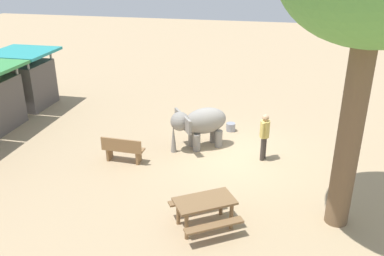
{
  "coord_description": "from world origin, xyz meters",
  "views": [
    {
      "loc": [
        -12.66,
        -1.21,
        6.5
      ],
      "look_at": [
        0.3,
        1.58,
        0.8
      ],
      "focal_mm": 38.55,
      "sensor_mm": 36.0,
      "label": 1
    }
  ],
  "objects": [
    {
      "name": "picnic_table_near",
      "position": [
        -4.05,
        0.31,
        0.59
      ],
      "size": [
        2.05,
        2.06,
        0.78
      ],
      "rotation": [
        0.0,
        0.0,
        2.14
      ],
      "color": "brown",
      "rests_on": "ground_plane"
    },
    {
      "name": "feed_bucket",
      "position": [
        2.17,
        0.42,
        0.16
      ],
      "size": [
        0.36,
        0.36,
        0.32
      ],
      "primitive_type": "cylinder",
      "color": "gray",
      "rests_on": "ground_plane"
    },
    {
      "name": "ground_plane",
      "position": [
        0.0,
        0.0,
        0.0
      ],
      "size": [
        60.0,
        60.0,
        0.0
      ],
      "primitive_type": "plane",
      "color": "tan"
    },
    {
      "name": "wooden_bench",
      "position": [
        -1.16,
        3.61,
        0.47
      ],
      "size": [
        0.46,
        1.42,
        0.88
      ],
      "rotation": [
        0.0,
        0.0,
        4.67
      ],
      "color": "olive",
      "rests_on": "ground_plane"
    },
    {
      "name": "person_handler",
      "position": [
        0.02,
        -0.94,
        0.95
      ],
      "size": [
        0.49,
        0.32,
        1.62
      ],
      "rotation": [
        0.0,
        0.0,
        1.3
      ],
      "color": "#3F3833",
      "rests_on": "ground_plane"
    },
    {
      "name": "elephant",
      "position": [
        0.48,
        1.33,
        0.93
      ],
      "size": [
        1.86,
        2.01,
        1.46
      ],
      "rotation": [
        0.0,
        0.0,
        2.16
      ],
      "color": "gray",
      "rests_on": "ground_plane"
    },
    {
      "name": "market_stall_teal",
      "position": [
        3.1,
        9.73,
        1.14
      ],
      "size": [
        2.5,
        2.5,
        2.52
      ],
      "color": "#59514C",
      "rests_on": "ground_plane"
    }
  ]
}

